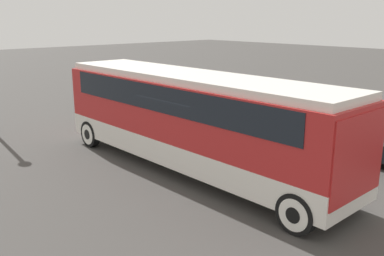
{
  "coord_description": "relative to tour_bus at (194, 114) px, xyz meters",
  "views": [
    {
      "loc": [
        9.81,
        -8.97,
        4.88
      ],
      "look_at": [
        0.0,
        0.0,
        1.43
      ],
      "focal_mm": 40.0,
      "sensor_mm": 36.0,
      "label": 1
    }
  ],
  "objects": [
    {
      "name": "ground_plane",
      "position": [
        -0.1,
        0.0,
        -1.91
      ],
      "size": [
        120.0,
        120.0,
        0.0
      ],
      "primitive_type": "plane",
      "color": "#423F3D"
    },
    {
      "name": "tour_bus",
      "position": [
        0.0,
        0.0,
        0.0
      ],
      "size": [
        11.2,
        2.53,
        3.18
      ],
      "color": "silver",
      "rests_on": "ground_plane"
    },
    {
      "name": "parked_car_near",
      "position": [
        1.08,
        7.33,
        -1.24
      ],
      "size": [
        4.14,
        1.79,
        1.38
      ],
      "color": "#7A6B5B",
      "rests_on": "ground_plane"
    },
    {
      "name": "parked_car_far",
      "position": [
        -4.38,
        7.54,
        -1.22
      ],
      "size": [
        4.27,
        1.96,
        1.38
      ],
      "color": "maroon",
      "rests_on": "ground_plane"
    }
  ]
}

